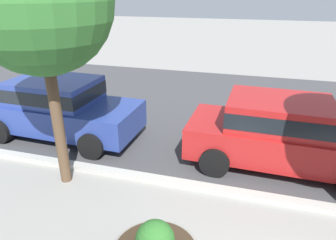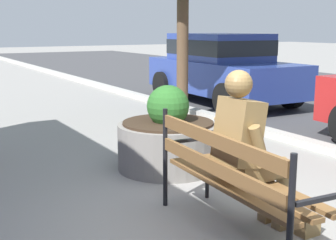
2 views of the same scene
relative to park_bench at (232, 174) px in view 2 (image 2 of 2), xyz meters
name	(u,v)px [view 2 (image 2 of 2)]	position (x,y,z in m)	size (l,w,h in m)	color
park_bench	(232,174)	(0.00, 0.00, 0.00)	(1.83, 0.65, 0.95)	brown
bronze_statue_seated	(253,155)	(-0.01, 0.21, 0.12)	(0.63, 0.76, 1.37)	olive
concrete_planter	(168,140)	(-1.93, 0.53, -0.19)	(1.22, 1.22, 1.02)	gray
parked_car_blue	(221,66)	(-5.77, 4.17, 0.30)	(4.15, 2.01, 1.56)	navy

